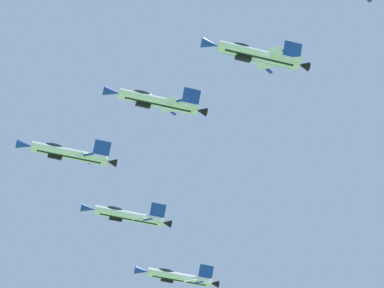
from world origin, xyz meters
name	(u,v)px	position (x,y,z in m)	size (l,w,h in m)	color
fighter_jet_lead	(68,153)	(-48.46, 54.52, 89.89)	(13.18, 11.26, 7.05)	white
fighter_jet_left_wing	(156,101)	(-31.48, 51.76, 90.31)	(13.18, 11.27, 7.00)	white
fighter_jet_right_wing	(127,216)	(-47.30, 71.93, 91.73)	(13.18, 11.26, 7.21)	white
fighter_jet_left_outer	(257,55)	(-14.68, 50.06, 89.45)	(13.18, 11.40, 6.61)	white
fighter_jet_right_outer	(178,277)	(-45.68, 88.76, 90.70)	(13.18, 11.26, 7.13)	white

